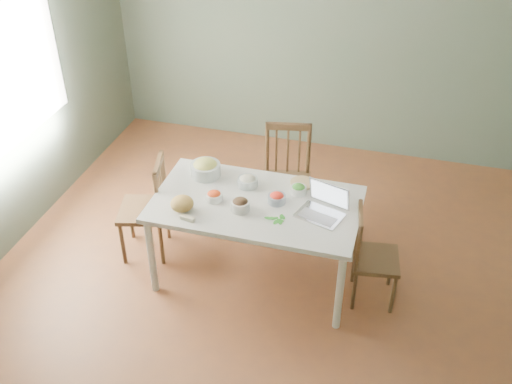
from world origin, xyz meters
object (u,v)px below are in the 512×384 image
(dining_table, at_px, (256,240))
(chair_far, at_px, (286,182))
(chair_right, at_px, (376,257))
(chair_left, at_px, (142,208))
(laptop, at_px, (320,204))
(bread_boule, at_px, (182,204))
(bowl_squash, at_px, (205,168))

(dining_table, xyz_separation_m, chair_far, (0.09, 0.75, 0.12))
(dining_table, xyz_separation_m, chair_right, (1.00, 0.00, 0.04))
(chair_left, relative_size, chair_right, 1.11)
(dining_table, distance_m, laptop, 0.74)
(chair_left, xyz_separation_m, bread_boule, (0.52, -0.31, 0.36))
(bread_boule, bearing_deg, chair_right, 9.46)
(chair_far, distance_m, bread_boule, 1.22)
(bread_boule, height_order, laptop, laptop)
(chair_left, relative_size, bowl_squash, 3.72)
(dining_table, xyz_separation_m, laptop, (0.53, -0.05, 0.51))
(chair_right, bearing_deg, dining_table, 82.09)
(chair_left, bearing_deg, dining_table, 73.02)
(chair_far, height_order, laptop, laptop)
(chair_far, relative_size, chair_right, 1.18)
(chair_right, bearing_deg, chair_left, 80.62)
(laptop, bearing_deg, bowl_squash, -178.92)
(chair_far, distance_m, chair_right, 1.19)
(bowl_squash, xyz_separation_m, laptop, (1.05, -0.31, 0.05))
(chair_far, height_order, chair_left, chair_far)
(chair_right, height_order, bread_boule, bread_boule)
(chair_left, xyz_separation_m, bowl_squash, (0.53, 0.22, 0.38))
(chair_far, relative_size, bowl_squash, 3.96)
(chair_right, xyz_separation_m, laptop, (-0.48, -0.05, 0.47))
(chair_far, bearing_deg, chair_left, -160.19)
(dining_table, xyz_separation_m, bowl_squash, (-0.52, 0.27, 0.47))
(chair_far, bearing_deg, laptop, -72.38)
(chair_far, height_order, chair_right, chair_far)
(chair_far, relative_size, bread_boule, 5.55)
(dining_table, height_order, chair_far, chair_far)
(dining_table, relative_size, chair_far, 1.64)
(chair_far, xyz_separation_m, laptop, (0.44, -0.79, 0.39))
(chair_right, bearing_deg, chair_far, 42.93)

